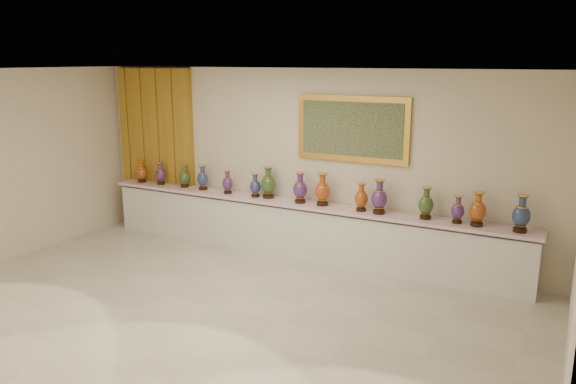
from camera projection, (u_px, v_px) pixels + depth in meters
name	position (u px, v px, depth m)	size (l,w,h in m)	color
ground	(220.00, 308.00, 7.25)	(8.00, 8.00, 0.00)	beige
room	(184.00, 147.00, 10.08)	(8.00, 8.00, 8.00)	beige
counter	(299.00, 230.00, 9.10)	(7.28, 0.48, 0.90)	white
vase_0	(142.00, 173.00, 10.39)	(0.23, 0.23, 0.41)	black
vase_1	(161.00, 175.00, 10.21)	(0.24, 0.24, 0.41)	black
vase_2	(184.00, 177.00, 10.00)	(0.20, 0.20, 0.40)	black
vase_3	(203.00, 179.00, 9.80)	(0.25, 0.25, 0.43)	black
vase_4	(228.00, 183.00, 9.53)	(0.19, 0.19, 0.39)	black
vase_5	(255.00, 187.00, 9.29)	(0.22, 0.22, 0.39)	black
vase_6	(268.00, 184.00, 9.21)	(0.27, 0.27, 0.52)	black
vase_7	(300.00, 189.00, 8.90)	(0.23, 0.23, 0.49)	black
vase_8	(322.00, 191.00, 8.74)	(0.26, 0.26, 0.51)	black
vase_9	(361.00, 198.00, 8.42)	(0.23, 0.23, 0.43)	black
vase_10	(379.00, 198.00, 8.27)	(0.27, 0.27, 0.51)	black
vase_11	(426.00, 205.00, 8.01)	(0.26, 0.26, 0.47)	black
vase_12	(458.00, 211.00, 7.80)	(0.23, 0.23, 0.39)	black
vase_13	(478.00, 211.00, 7.66)	(0.26, 0.26, 0.48)	black
vase_14	(521.00, 215.00, 7.38)	(0.30, 0.30, 0.51)	black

